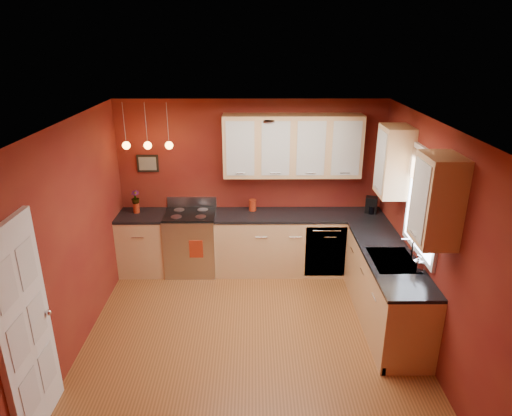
{
  "coord_description": "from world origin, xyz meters",
  "views": [
    {
      "loc": [
        0.03,
        -4.55,
        3.46
      ],
      "look_at": [
        0.07,
        1.0,
        1.34
      ],
      "focal_mm": 32.0,
      "sensor_mm": 36.0,
      "label": 1
    }
  ],
  "objects_px": {
    "red_canister": "(253,205)",
    "coffee_maker": "(371,206)",
    "sink": "(393,262)",
    "soap_pump": "(418,263)",
    "gas_range": "(191,242)"
  },
  "relations": [
    {
      "from": "red_canister",
      "to": "coffee_maker",
      "type": "bearing_deg",
      "value": -3.16
    },
    {
      "from": "gas_range",
      "to": "soap_pump",
      "type": "height_order",
      "value": "soap_pump"
    },
    {
      "from": "sink",
      "to": "coffee_maker",
      "type": "distance_m",
      "value": 1.56
    },
    {
      "from": "gas_range",
      "to": "soap_pump",
      "type": "relative_size",
      "value": 5.44
    },
    {
      "from": "sink",
      "to": "coffee_maker",
      "type": "bearing_deg",
      "value": 86.07
    },
    {
      "from": "gas_range",
      "to": "coffee_maker",
      "type": "height_order",
      "value": "coffee_maker"
    },
    {
      "from": "coffee_maker",
      "to": "gas_range",
      "type": "bearing_deg",
      "value": -161.27
    },
    {
      "from": "soap_pump",
      "to": "coffee_maker",
      "type": "bearing_deg",
      "value": 92.52
    },
    {
      "from": "red_canister",
      "to": "sink",
      "type": "bearing_deg",
      "value": -44.37
    },
    {
      "from": "sink",
      "to": "soap_pump",
      "type": "xyz_separation_m",
      "value": [
        0.19,
        -0.29,
        0.13
      ]
    },
    {
      "from": "gas_range",
      "to": "red_canister",
      "type": "relative_size",
      "value": 6.35
    },
    {
      "from": "gas_range",
      "to": "coffee_maker",
      "type": "bearing_deg",
      "value": 0.94
    },
    {
      "from": "coffee_maker",
      "to": "soap_pump",
      "type": "relative_size",
      "value": 1.2
    },
    {
      "from": "gas_range",
      "to": "sink",
      "type": "bearing_deg",
      "value": -29.78
    },
    {
      "from": "sink",
      "to": "gas_range",
      "type": "bearing_deg",
      "value": 150.22
    }
  ]
}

